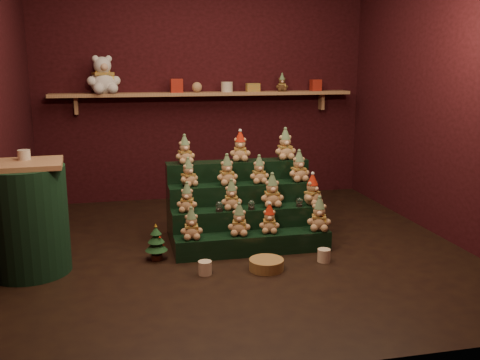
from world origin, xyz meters
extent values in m
plane|color=black|center=(0.00, 0.00, 0.00)|extent=(4.00, 4.00, 0.00)
cube|color=black|center=(0.00, 2.05, 1.40)|extent=(4.00, 0.10, 2.80)
cube|color=black|center=(0.00, -2.05, 1.40)|extent=(4.00, 0.10, 2.80)
cube|color=black|center=(2.05, 0.00, 1.40)|extent=(0.10, 4.00, 2.80)
cube|color=tan|center=(0.00, 1.87, 1.30)|extent=(3.60, 0.26, 0.04)
cube|color=tan|center=(-1.50, 1.94, 1.18)|extent=(0.04, 0.12, 0.20)
cube|color=tan|center=(1.50, 1.94, 1.18)|extent=(0.04, 0.12, 0.20)
cube|color=black|center=(0.10, -0.14, 0.09)|extent=(1.40, 0.22, 0.18)
cube|color=black|center=(0.10, 0.08, 0.18)|extent=(1.40, 0.22, 0.36)
cube|color=black|center=(0.10, 0.30, 0.27)|extent=(1.40, 0.22, 0.54)
cube|color=black|center=(0.10, 0.52, 0.36)|extent=(1.40, 0.22, 0.72)
cylinder|color=black|center=(-0.18, 0.02, 0.37)|extent=(0.06, 0.06, 0.03)
sphere|color=white|center=(-0.18, 0.02, 0.42)|extent=(0.07, 0.07, 0.07)
cylinder|color=black|center=(0.12, 0.02, 0.37)|extent=(0.06, 0.06, 0.02)
sphere|color=white|center=(0.12, 0.02, 0.41)|extent=(0.06, 0.06, 0.06)
cylinder|color=black|center=(0.58, 0.02, 0.37)|extent=(0.06, 0.06, 0.02)
sphere|color=white|center=(0.58, 0.02, 0.41)|extent=(0.06, 0.06, 0.06)
cube|color=tan|center=(-1.77, -0.17, 0.89)|extent=(0.63, 0.54, 0.04)
cylinder|color=black|center=(-1.77, -0.17, 0.43)|extent=(0.63, 0.63, 0.87)
cylinder|color=beige|center=(-1.77, -0.07, 0.95)|extent=(0.10, 0.10, 0.08)
cylinder|color=#4B2C1A|center=(-0.75, -0.12, 0.02)|extent=(0.10, 0.10, 0.05)
cone|color=#13351B|center=(-0.75, -0.12, 0.13)|extent=(0.19, 0.19, 0.10)
cone|color=#13351B|center=(-0.75, -0.12, 0.20)|extent=(0.14, 0.14, 0.09)
cone|color=#13351B|center=(-0.75, -0.12, 0.26)|extent=(0.10, 0.10, 0.07)
cone|color=gold|center=(-0.75, -0.12, 0.31)|extent=(0.03, 0.03, 0.03)
cylinder|color=beige|center=(-0.40, -0.53, 0.06)|extent=(0.11, 0.11, 0.11)
cylinder|color=beige|center=(0.64, -0.47, 0.06)|extent=(0.11, 0.11, 0.11)
cylinder|color=olive|center=(0.11, -0.54, 0.04)|extent=(0.31, 0.31, 0.09)
cube|color=#AD2A1A|center=(-0.35, 1.85, 1.40)|extent=(0.14, 0.14, 0.16)
cylinder|color=beige|center=(0.26, 1.85, 1.38)|extent=(0.14, 0.14, 0.12)
cube|color=#AD2A1A|center=(1.38, 1.85, 1.39)|extent=(0.12, 0.12, 0.14)
sphere|color=tan|center=(-0.11, 1.85, 1.38)|extent=(0.12, 0.12, 0.12)
cube|color=#C4661B|center=(0.58, 1.85, 1.37)|extent=(0.16, 0.10, 0.10)
camera|label=1|loc=(-0.99, -4.53, 1.66)|focal=40.00mm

